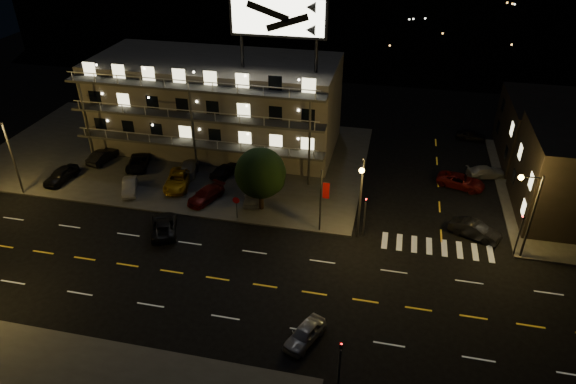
% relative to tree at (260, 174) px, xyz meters
% --- Properties ---
extents(ground, '(140.00, 140.00, 0.00)m').
position_rel_tree_xyz_m(ground, '(1.21, -10.74, -3.95)').
color(ground, black).
rests_on(ground, ground).
extents(curb_nw, '(44.00, 24.00, 0.15)m').
position_rel_tree_xyz_m(curb_nw, '(-12.79, 9.26, -3.87)').
color(curb_nw, '#3E3E3B').
rests_on(curb_nw, ground).
extents(motel, '(28.00, 13.80, 18.10)m').
position_rel_tree_xyz_m(motel, '(-8.73, 13.15, 1.40)').
color(motel, gray).
rests_on(motel, ground).
extents(side_bldg_back, '(14.06, 12.00, 7.00)m').
position_rel_tree_xyz_m(side_bldg_back, '(31.20, 17.26, -0.45)').
color(side_bldg_back, black).
rests_on(side_bldg_back, ground).
extents(streetlight_nw, '(0.44, 1.92, 8.00)m').
position_rel_tree_xyz_m(streetlight_nw, '(-24.79, -2.80, 1.01)').
color(streetlight_nw, '#2D2D30').
rests_on(streetlight_nw, ground).
extents(streetlight_nc, '(0.44, 1.92, 8.00)m').
position_rel_tree_xyz_m(streetlight_nc, '(9.71, -2.80, 1.01)').
color(streetlight_nc, '#2D2D30').
rests_on(streetlight_nc, ground).
extents(streetlight_ne, '(1.92, 0.44, 8.00)m').
position_rel_tree_xyz_m(streetlight_ne, '(23.35, -2.44, 1.01)').
color(streetlight_ne, '#2D2D30').
rests_on(streetlight_ne, ground).
extents(signal_nw, '(0.20, 0.27, 4.60)m').
position_rel_tree_xyz_m(signal_nw, '(10.21, -2.24, -1.38)').
color(signal_nw, '#2D2D30').
rests_on(signal_nw, ground).
extents(signal_sw, '(0.20, 0.27, 4.60)m').
position_rel_tree_xyz_m(signal_sw, '(10.21, -19.23, -1.38)').
color(signal_sw, '#2D2D30').
rests_on(signal_sw, ground).
extents(signal_ne, '(0.27, 0.20, 4.60)m').
position_rel_tree_xyz_m(signal_ne, '(23.21, -2.24, -1.38)').
color(signal_ne, '#2D2D30').
rests_on(signal_ne, ground).
extents(banner_north, '(0.83, 0.16, 6.40)m').
position_rel_tree_xyz_m(banner_north, '(6.30, -2.34, -0.52)').
color(banner_north, '#2D2D30').
rests_on(banner_north, ground).
extents(stop_sign, '(0.91, 0.11, 2.61)m').
position_rel_tree_xyz_m(stop_sign, '(-1.79, -2.16, -2.24)').
color(stop_sign, '#2D2D30').
rests_on(stop_sign, ground).
extents(tree, '(5.08, 4.89, 6.39)m').
position_rel_tree_xyz_m(tree, '(0.00, 0.00, 0.00)').
color(tree, black).
rests_on(tree, curb_nw).
extents(lot_car_0, '(2.27, 4.49, 1.47)m').
position_rel_tree_xyz_m(lot_car_0, '(-22.23, 0.57, -3.06)').
color(lot_car_0, black).
rests_on(lot_car_0, curb_nw).
extents(lot_car_1, '(2.72, 4.00, 1.25)m').
position_rel_tree_xyz_m(lot_car_1, '(-14.06, 0.08, -3.17)').
color(lot_car_1, '#95969B').
rests_on(lot_car_1, curb_nw).
extents(lot_car_2, '(3.29, 5.46, 1.42)m').
position_rel_tree_xyz_m(lot_car_2, '(-9.63, 2.24, -3.09)').
color(lot_car_2, '#C89412').
rests_on(lot_car_2, curb_nw).
extents(lot_car_3, '(3.28, 4.74, 1.28)m').
position_rel_tree_xyz_m(lot_car_3, '(-5.77, 0.22, -3.16)').
color(lot_car_3, '#5D100D').
rests_on(lot_car_3, curb_nw).
extents(lot_car_4, '(2.20, 4.11, 1.33)m').
position_rel_tree_xyz_m(lot_car_4, '(-1.19, 1.12, -3.13)').
color(lot_car_4, '#95969B').
rests_on(lot_car_4, curb_nw).
extents(lot_car_5, '(2.21, 4.43, 1.39)m').
position_rel_tree_xyz_m(lot_car_5, '(-20.15, 5.60, -3.10)').
color(lot_car_5, black).
rests_on(lot_car_5, curb_nw).
extents(lot_car_6, '(3.37, 5.12, 1.31)m').
position_rel_tree_xyz_m(lot_car_6, '(-15.67, 5.38, -3.14)').
color(lot_car_6, black).
rests_on(lot_car_6, curb_nw).
extents(lot_car_7, '(2.58, 4.62, 1.27)m').
position_rel_tree_xyz_m(lot_car_7, '(-9.61, 5.18, -3.16)').
color(lot_car_7, '#95969B').
rests_on(lot_car_7, curb_nw).
extents(lot_car_8, '(2.96, 4.33, 1.37)m').
position_rel_tree_xyz_m(lot_car_8, '(-5.46, 5.52, -3.11)').
color(lot_car_8, black).
rests_on(lot_car_8, curb_nw).
extents(lot_car_9, '(2.56, 4.58, 1.43)m').
position_rel_tree_xyz_m(lot_car_9, '(-2.11, 6.45, -3.08)').
color(lot_car_9, '#5D100D').
rests_on(lot_car_9, curb_nw).
extents(side_car_0, '(4.76, 3.22, 1.49)m').
position_rel_tree_xyz_m(side_car_0, '(20.05, -0.20, -3.20)').
color(side_car_0, black).
rests_on(side_car_0, ground).
extents(side_car_1, '(5.35, 3.64, 1.36)m').
position_rel_tree_xyz_m(side_car_1, '(19.42, 8.78, -3.27)').
color(side_car_1, '#5D100D').
rests_on(side_car_1, ground).
extents(side_car_2, '(4.53, 2.89, 1.22)m').
position_rel_tree_xyz_m(side_car_2, '(22.25, 11.57, -3.34)').
color(side_car_2, '#95969B').
rests_on(side_car_2, ground).
extents(side_car_3, '(3.77, 1.96, 1.22)m').
position_rel_tree_xyz_m(side_car_3, '(21.43, 21.10, -3.33)').
color(side_car_3, black).
rests_on(side_car_3, ground).
extents(road_car_east, '(2.90, 4.10, 1.30)m').
position_rel_tree_xyz_m(road_car_east, '(7.38, -15.64, -3.30)').
color(road_car_east, '#95969B').
rests_on(road_car_east, ground).
extents(road_car_west, '(3.95, 5.35, 1.35)m').
position_rel_tree_xyz_m(road_car_west, '(-7.74, -5.54, -3.27)').
color(road_car_west, black).
rests_on(road_car_west, ground).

